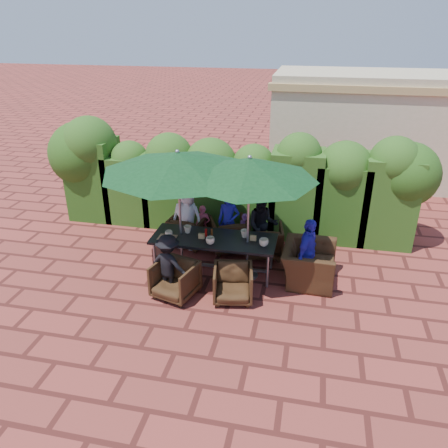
% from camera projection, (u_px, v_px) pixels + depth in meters
% --- Properties ---
extents(ground, '(80.00, 80.00, 0.00)m').
position_uv_depth(ground, '(209.00, 277.00, 8.62)').
color(ground, maroon).
rests_on(ground, ground).
extents(dining_table, '(2.43, 0.90, 0.75)m').
position_uv_depth(dining_table, '(214.00, 241.00, 8.53)').
color(dining_table, black).
rests_on(dining_table, ground).
extents(umbrella_left, '(2.91, 2.91, 2.46)m').
position_uv_depth(umbrella_left, '(178.00, 162.00, 8.06)').
color(umbrella_left, gray).
rests_on(umbrella_left, ground).
extents(umbrella_right, '(2.49, 2.49, 2.46)m').
position_uv_depth(umbrella_right, '(249.00, 169.00, 7.73)').
color(umbrella_right, gray).
rests_on(umbrella_right, ground).
extents(chair_far_left, '(0.82, 0.78, 0.76)m').
position_uv_depth(chair_far_left, '(188.00, 229.00, 9.70)').
color(chair_far_left, black).
rests_on(chair_far_left, ground).
extents(chair_far_mid, '(0.99, 0.96, 0.79)m').
position_uv_depth(chair_far_mid, '(229.00, 233.00, 9.52)').
color(chair_far_mid, black).
rests_on(chair_far_mid, ground).
extents(chair_far_right, '(0.85, 0.81, 0.76)m').
position_uv_depth(chair_far_right, '(265.00, 239.00, 9.26)').
color(chair_far_right, black).
rests_on(chair_far_right, ground).
extents(chair_near_left, '(0.87, 0.84, 0.73)m').
position_uv_depth(chair_near_left, '(175.00, 278.00, 7.89)').
color(chair_near_left, black).
rests_on(chair_near_left, ground).
extents(chair_near_right, '(0.79, 0.76, 0.71)m').
position_uv_depth(chair_near_right, '(233.00, 282.00, 7.80)').
color(chair_near_right, black).
rests_on(chair_near_right, ground).
extents(chair_end_right, '(0.77, 1.15, 0.98)m').
position_uv_depth(chair_end_right, '(309.00, 258.00, 8.31)').
color(chair_end_right, black).
rests_on(chair_end_right, ground).
extents(adult_far_left, '(0.74, 0.50, 1.41)m').
position_uv_depth(adult_far_left, '(187.00, 218.00, 9.48)').
color(adult_far_left, white).
rests_on(adult_far_left, ground).
extents(adult_far_mid, '(0.50, 0.42, 1.30)m').
position_uv_depth(adult_far_mid, '(228.00, 222.00, 9.41)').
color(adult_far_mid, '#2320AF').
rests_on(adult_far_mid, ground).
extents(adult_far_right, '(0.71, 0.50, 1.36)m').
position_uv_depth(adult_far_right, '(262.00, 225.00, 9.19)').
color(adult_far_right, black).
rests_on(adult_far_right, ground).
extents(adult_near_left, '(0.81, 0.51, 1.18)m').
position_uv_depth(adult_near_left, '(169.00, 265.00, 7.89)').
color(adult_near_left, black).
rests_on(adult_near_left, ground).
extents(adult_end_right, '(0.62, 0.88, 1.35)m').
position_uv_depth(adult_end_right, '(307.00, 253.00, 8.11)').
color(adult_end_right, '#2320AF').
rests_on(adult_end_right, ground).
extents(child_left, '(0.33, 0.27, 0.91)m').
position_uv_depth(child_left, '(203.00, 225.00, 9.70)').
color(child_left, '#E2506E').
rests_on(child_left, ground).
extents(child_right, '(0.34, 0.31, 0.82)m').
position_uv_depth(child_right, '(245.00, 232.00, 9.53)').
color(child_right, '#96489C').
rests_on(child_right, ground).
extents(pedestrian_a, '(1.84, 1.50, 1.91)m').
position_uv_depth(pedestrian_a, '(306.00, 171.00, 11.59)').
color(pedestrian_a, green).
rests_on(pedestrian_a, ground).
extents(pedestrian_b, '(0.90, 0.63, 1.74)m').
position_uv_depth(pedestrian_b, '(338.00, 172.00, 11.79)').
color(pedestrian_b, '#E2506E').
rests_on(pedestrian_b, ground).
extents(pedestrian_c, '(1.07, 0.76, 1.52)m').
position_uv_depth(pedestrian_c, '(369.00, 179.00, 11.61)').
color(pedestrian_c, '#9798A0').
rests_on(pedestrian_c, ground).
extents(cup_a, '(0.15, 0.15, 0.12)m').
position_uv_depth(cup_a, '(169.00, 234.00, 8.54)').
color(cup_a, beige).
rests_on(cup_a, dining_table).
extents(cup_b, '(0.16, 0.16, 0.15)m').
position_uv_depth(cup_b, '(188.00, 229.00, 8.68)').
color(cup_b, beige).
rests_on(cup_b, dining_table).
extents(cup_c, '(0.17, 0.17, 0.13)m').
position_uv_depth(cup_c, '(210.00, 241.00, 8.25)').
color(cup_c, beige).
rests_on(cup_c, dining_table).
extents(cup_d, '(0.16, 0.16, 0.15)m').
position_uv_depth(cup_d, '(245.00, 234.00, 8.51)').
color(cup_d, beige).
rests_on(cup_d, dining_table).
extents(cup_e, '(0.18, 0.18, 0.14)m').
position_uv_depth(cup_e, '(264.00, 242.00, 8.18)').
color(cup_e, beige).
rests_on(cup_e, dining_table).
extents(ketchup_bottle, '(0.04, 0.04, 0.17)m').
position_uv_depth(ketchup_bottle, '(206.00, 233.00, 8.51)').
color(ketchup_bottle, '#B20C0A').
rests_on(ketchup_bottle, dining_table).
extents(sauce_bottle, '(0.04, 0.04, 0.17)m').
position_uv_depth(sauce_bottle, '(212.00, 233.00, 8.51)').
color(sauce_bottle, '#4C230C').
rests_on(sauce_bottle, dining_table).
extents(serving_tray, '(0.35, 0.25, 0.02)m').
position_uv_depth(serving_tray, '(167.00, 237.00, 8.50)').
color(serving_tray, '#9C6E4B').
rests_on(serving_tray, dining_table).
extents(number_block_left, '(0.12, 0.06, 0.10)m').
position_uv_depth(number_block_left, '(202.00, 236.00, 8.47)').
color(number_block_left, tan).
rests_on(number_block_left, dining_table).
extents(number_block_right, '(0.12, 0.06, 0.10)m').
position_uv_depth(number_block_right, '(253.00, 238.00, 8.39)').
color(number_block_right, tan).
rests_on(number_block_right, dining_table).
extents(hedge_wall, '(9.10, 1.60, 2.56)m').
position_uv_depth(hedge_wall, '(224.00, 175.00, 10.15)').
color(hedge_wall, '#1B3E11').
rests_on(hedge_wall, ground).
extents(building, '(6.20, 3.08, 3.20)m').
position_uv_depth(building, '(372.00, 127.00, 13.47)').
color(building, beige).
rests_on(building, ground).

